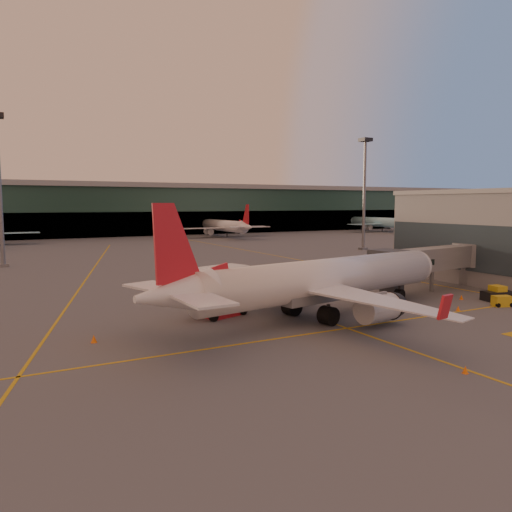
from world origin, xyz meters
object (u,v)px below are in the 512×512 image
main_airplane (316,282)px  catering_truck (218,288)px  gpu_cart (502,301)px  pushback_tug (497,294)px

main_airplane → catering_truck: bearing=136.5°
main_airplane → gpu_cart: bearing=-22.9°
main_airplane → pushback_tug: 23.11m
main_airplane → catering_truck: 9.34m
gpu_cart → pushback_tug: (2.45, 2.33, 0.13)m
gpu_cart → pushback_tug: size_ratio=0.62×
pushback_tug → gpu_cart: bearing=-124.0°
main_airplane → pushback_tug: size_ratio=10.06×
pushback_tug → catering_truck: bearing=178.7°
main_airplane → pushback_tug: bearing=-15.9°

